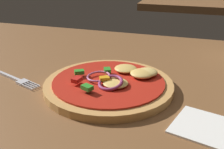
{
  "coord_description": "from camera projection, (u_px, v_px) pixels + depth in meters",
  "views": [
    {
      "loc": [
        0.15,
        -0.41,
        0.26
      ],
      "look_at": [
        0.01,
        0.04,
        0.06
      ],
      "focal_mm": 44.83,
      "sensor_mm": 36.0,
      "label": 1
    }
  ],
  "objects": [
    {
      "name": "fork",
      "position": [
        12.0,
        77.0,
        0.54
      ],
      "size": [
        0.16,
        0.07,
        0.01
      ],
      "color": "silver",
      "rests_on": "dining_table"
    },
    {
      "name": "background_table",
      "position": [
        217.0,
        1.0,
        1.58
      ],
      "size": [
        0.77,
        0.68,
        0.04
      ],
      "color": "brown",
      "rests_on": "ground"
    },
    {
      "name": "dining_table",
      "position": [
        99.0,
        102.0,
        0.49
      ],
      "size": [
        1.2,
        0.82,
        0.04
      ],
      "color": "brown",
      "rests_on": "ground"
    },
    {
      "name": "pizza",
      "position": [
        110.0,
        84.0,
        0.5
      ],
      "size": [
        0.23,
        0.23,
        0.03
      ],
      "color": "tan",
      "rests_on": "dining_table"
    }
  ]
}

